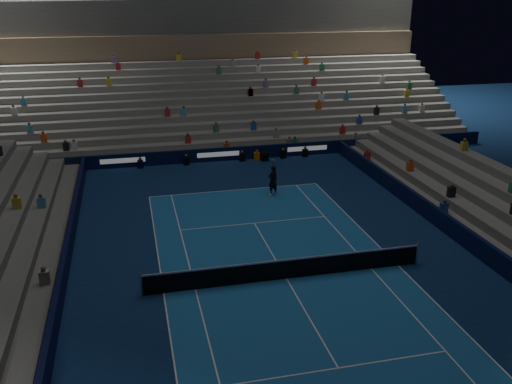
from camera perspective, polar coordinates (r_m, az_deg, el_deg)
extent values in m
plane|color=#0C2249|center=(25.22, 3.16, -8.92)|extent=(90.00, 90.00, 0.00)
cube|color=#1B5998|center=(25.22, 3.16, -8.91)|extent=(10.97, 23.77, 0.01)
cube|color=black|center=(41.78, -3.93, 3.89)|extent=(44.00, 0.25, 1.00)
cube|color=#081133|center=(29.01, 21.99, -5.28)|extent=(0.25, 37.00, 1.00)
cube|color=black|center=(24.39, -19.63, -9.95)|extent=(0.25, 37.00, 1.00)
cube|color=slate|center=(42.80, -4.15, 3.94)|extent=(44.00, 1.00, 0.50)
cube|color=slate|center=(43.68, -4.37, 4.61)|extent=(44.00, 1.00, 1.00)
cube|color=slate|center=(44.57, -4.58, 5.26)|extent=(44.00, 1.00, 1.50)
cube|color=slate|center=(45.46, -4.79, 5.88)|extent=(44.00, 1.00, 2.00)
cube|color=slate|center=(46.36, -4.98, 6.48)|extent=(44.00, 1.00, 2.50)
cube|color=slate|center=(47.27, -5.17, 7.05)|extent=(44.00, 1.00, 3.00)
cube|color=slate|center=(48.18, -5.36, 7.61)|extent=(44.00, 1.00, 3.50)
cube|color=slate|center=(49.09, -5.54, 8.14)|extent=(44.00, 1.00, 4.00)
cube|color=slate|center=(50.01, -5.71, 8.65)|extent=(44.00, 1.00, 4.50)
cube|color=slate|center=(50.93, -5.87, 9.15)|extent=(44.00, 1.00, 5.00)
cube|color=slate|center=(51.86, -6.03, 9.63)|extent=(44.00, 1.00, 5.50)
cube|color=slate|center=(52.79, -6.19, 10.09)|extent=(44.00, 1.00, 6.00)
cube|color=#7E684E|center=(53.31, -6.52, 14.63)|extent=(44.00, 0.60, 2.20)
cube|color=#4D4D4B|center=(54.50, -6.82, 17.48)|extent=(44.00, 2.40, 3.00)
cube|color=slate|center=(29.56, 23.20, -5.51)|extent=(1.00, 37.00, 0.50)
cube|color=slate|center=(30.04, 24.82, -4.82)|extent=(1.00, 37.00, 1.00)
cube|color=#62625D|center=(24.64, -21.43, -10.55)|extent=(1.00, 37.00, 0.50)
cube|color=#62625D|center=(24.70, -23.83, -10.16)|extent=(1.00, 37.00, 1.00)
cylinder|color=#B2B2B7|center=(24.14, -11.77, -9.31)|extent=(0.10, 0.10, 1.10)
cylinder|color=#B2B2B7|center=(27.30, 16.26, -6.06)|extent=(0.10, 0.10, 1.10)
cube|color=black|center=(25.01, 3.18, -8.02)|extent=(12.80, 0.03, 0.90)
cube|color=white|center=(24.78, 3.20, -7.02)|extent=(12.80, 0.04, 0.08)
imported|color=black|center=(34.60, 1.75, 1.20)|extent=(0.83, 0.69, 1.93)
cube|color=black|center=(41.83, 0.84, 3.71)|extent=(0.57, 0.66, 0.66)
cylinder|color=black|center=(41.33, 1.00, 3.79)|extent=(0.20, 0.37, 0.16)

